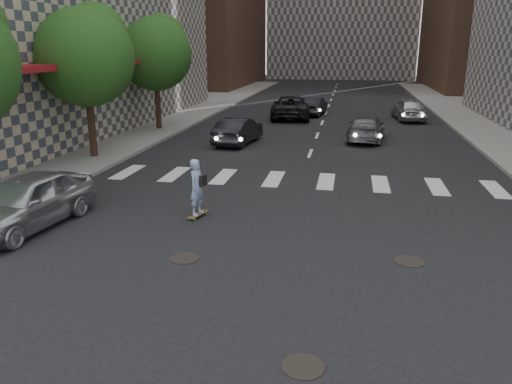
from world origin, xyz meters
TOP-DOWN VIEW (x-y plane):
  - ground at (0.00, 0.00)m, footprint 160.00×160.00m
  - sidewalk_left at (-14.50, 20.00)m, footprint 13.00×80.00m
  - tree_b at (-9.45, 11.14)m, footprint 4.20×4.20m
  - tree_c at (-9.45, 19.14)m, footprint 4.20×4.20m
  - manhole_a at (1.20, -2.50)m, footprint 0.70×0.70m
  - manhole_b at (-2.00, 1.20)m, footprint 0.70×0.70m
  - manhole_c at (3.30, 2.00)m, footprint 0.70×0.70m
  - skateboarder at (-2.56, 4.20)m, footprint 0.54×0.91m
  - silver_sedan at (-7.00, 2.50)m, footprint 2.31×4.66m
  - traffic_car_a at (-3.89, 15.76)m, footprint 1.96×4.30m
  - traffic_car_b at (2.68, 17.95)m, footprint 2.38×4.72m
  - traffic_car_c at (-2.31, 25.72)m, footprint 3.10×5.84m
  - traffic_car_d at (5.76, 26.23)m, footprint 2.21×4.66m
  - traffic_car_e at (-0.87, 27.75)m, footprint 1.87×4.17m

SIDE VIEW (x-z plane):
  - ground at x=0.00m, z-range 0.00..0.00m
  - manhole_a at x=1.20m, z-range 0.00..0.02m
  - manhole_b at x=-2.00m, z-range 0.00..0.02m
  - manhole_c at x=3.30m, z-range 0.00..0.02m
  - sidewalk_left at x=-14.50m, z-range 0.00..0.15m
  - traffic_car_b at x=2.68m, z-range 0.00..1.31m
  - traffic_car_e at x=-0.87m, z-range 0.00..1.33m
  - traffic_car_a at x=-3.89m, z-range 0.00..1.37m
  - silver_sedan at x=-7.00m, z-range 0.00..1.53m
  - traffic_car_d at x=5.76m, z-range 0.00..1.54m
  - traffic_car_c at x=-2.31m, z-range 0.00..1.57m
  - skateboarder at x=-2.56m, z-range 0.04..1.81m
  - tree_b at x=-9.45m, z-range 1.35..7.95m
  - tree_c at x=-9.45m, z-range 1.35..7.95m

